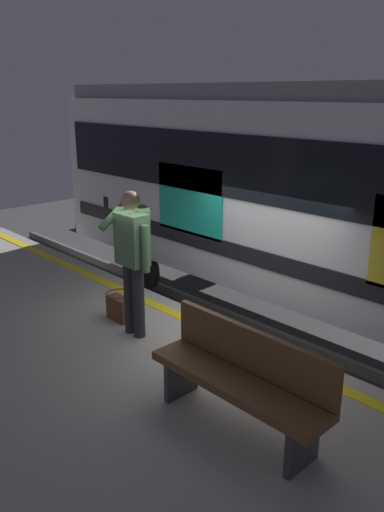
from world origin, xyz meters
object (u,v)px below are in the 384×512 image
object	(u,v)px
handbag	(119,307)
bench	(241,375)
train_carriage	(347,190)
passenger	(133,252)

from	to	relation	value
handbag	bench	size ratio (longest dim) A/B	0.21
handbag	bench	bearing A→B (deg)	168.19
train_carriage	bench	bearing A→B (deg)	108.81
passenger	handbag	xyz separation A→B (m)	(0.48, -0.10, -0.88)
train_carriage	bench	size ratio (longest dim) A/B	6.06
train_carriage	handbag	world-z (taller)	train_carriage
passenger	bench	bearing A→B (deg)	168.25
bench	train_carriage	bearing A→B (deg)	-71.19
passenger	bench	distance (m)	2.20
train_carriage	bench	xyz separation A→B (m)	(-1.28, 3.77, -0.99)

